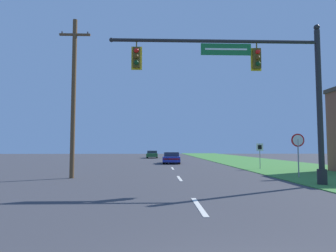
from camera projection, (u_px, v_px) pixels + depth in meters
name	position (u px, v px, depth m)	size (l,w,h in m)	color
grass_verge_right	(264.00, 163.00, 33.14)	(10.00, 110.00, 0.04)	#428438
road_center_line	(173.00, 168.00, 24.81)	(0.16, 34.80, 0.01)	silver
signal_mast	(266.00, 85.00, 14.07)	(10.13, 0.47, 7.61)	#232326
car_ahead	(172.00, 158.00, 32.80)	(2.08, 4.73, 1.19)	black
far_car	(152.00, 154.00, 49.66)	(1.82, 4.62, 1.19)	black
stop_sign	(298.00, 145.00, 17.24)	(0.76, 0.07, 2.50)	gray
route_sign_post	(260.00, 150.00, 24.11)	(0.55, 0.06, 2.03)	gray
utility_pole_near	(74.00, 95.00, 17.36)	(1.80, 0.26, 9.28)	brown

